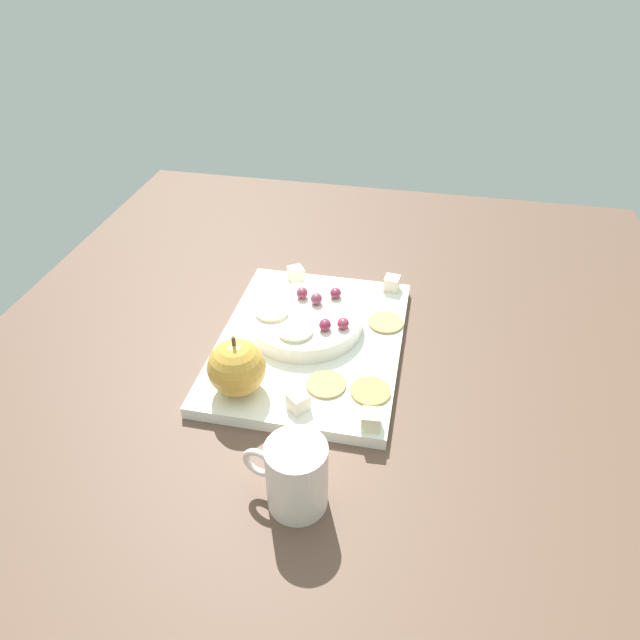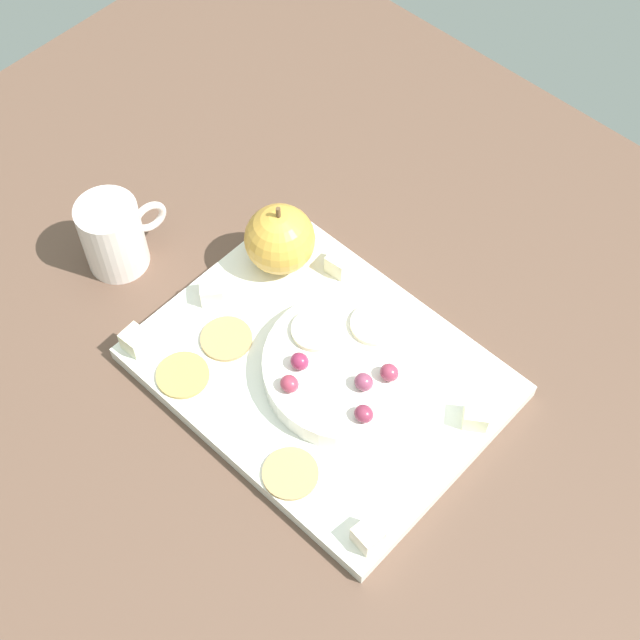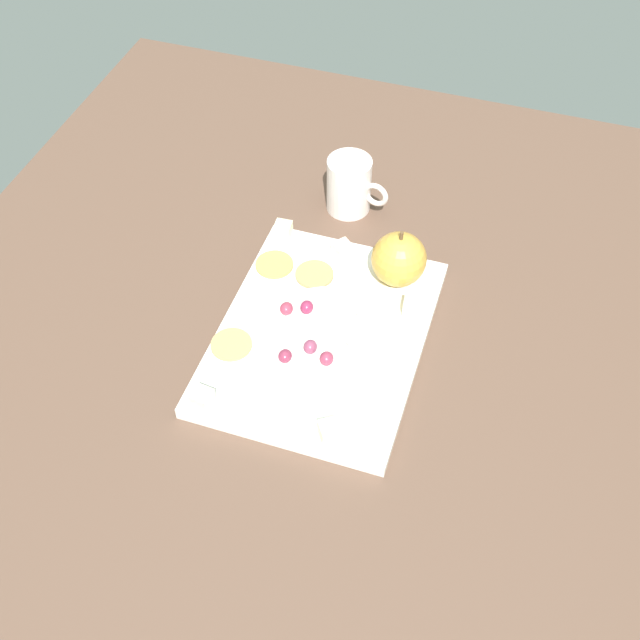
{
  "view_description": "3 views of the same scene",
  "coord_description": "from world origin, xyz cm",
  "views": [
    {
      "loc": [
        63.63,
        11.24,
        58.81
      ],
      "look_at": [
        -2.92,
        -2.47,
        8.11
      ],
      "focal_mm": 32.66,
      "sensor_mm": 36.0,
      "label": 1
    },
    {
      "loc": [
        -33.53,
        31.03,
        86.54
      ],
      "look_at": [
        1.29,
        -6.22,
        8.91
      ],
      "focal_mm": 52.17,
      "sensor_mm": 36.0,
      "label": 2
    },
    {
      "loc": [
        -63.78,
        -23.72,
        85.18
      ],
      "look_at": [
        -2.69,
        -3.75,
        9.74
      ],
      "focal_mm": 44.22,
      "sensor_mm": 36.0,
      "label": 3
    }
  ],
  "objects": [
    {
      "name": "apple_stem",
      "position": [
        11.07,
        -10.48,
        13.91
      ],
      "size": [
        0.5,
        0.5,
        1.2
      ],
      "primitive_type": "cylinder",
      "color": "brown",
      "rests_on": "apple_whole"
    },
    {
      "name": "serving_dish",
      "position": [
        -3.78,
        -5.01,
        6.99
      ],
      "size": [
        17.18,
        17.18,
        2.5
      ],
      "primitive_type": "cylinder",
      "color": "white",
      "rests_on": "platter"
    },
    {
      "name": "grape_1",
      "position": [
        -7.8,
        -6.27,
        9.11
      ],
      "size": [
        1.89,
        1.7,
        1.73
      ],
      "primitive_type": "ellipsoid",
      "color": "#95344C",
      "rests_on": "serving_dish"
    },
    {
      "name": "cup",
      "position": [
        25.15,
        0.66,
        8.34
      ],
      "size": [
        6.71,
        9.85,
        8.76
      ],
      "color": "silver",
      "rests_on": "table"
    },
    {
      "name": "apple_slice_0",
      "position": [
        -2.91,
        -9.74,
        8.54
      ],
      "size": [
        4.9,
        4.9,
        0.6
      ],
      "primitive_type": "cylinder",
      "color": "#F4E6BC",
      "rests_on": "serving_dish"
    },
    {
      "name": "grape_0",
      "position": [
        -1.61,
        1.16,
        9.03
      ],
      "size": [
        1.89,
        1.7,
        1.57
      ],
      "primitive_type": "ellipsoid",
      "color": "#9A3349",
      "rests_on": "serving_dish"
    },
    {
      "name": "grape_3",
      "position": [
        -0.63,
        -1.28,
        9.1
      ],
      "size": [
        1.89,
        1.7,
        1.71
      ],
      "primitive_type": "ellipsoid",
      "color": "#8D2749",
      "rests_on": "serving_dish"
    },
    {
      "name": "apple_whole",
      "position": [
        11.07,
        -10.48,
        9.53
      ],
      "size": [
        7.57,
        7.57,
        7.57
      ],
      "primitive_type": "sphere",
      "color": "gold",
      "rests_on": "platter"
    },
    {
      "name": "table",
      "position": [
        0.0,
        0.0,
        1.98
      ],
      "size": [
        119.94,
        107.27,
        3.96
      ],
      "primitive_type": "cube",
      "color": "brown",
      "rests_on": "ground"
    },
    {
      "name": "cheese_cube_3",
      "position": [
        14.14,
        7.4,
        6.92
      ],
      "size": [
        2.49,
        2.49,
        2.35
      ],
      "primitive_type": "cube",
      "rotation": [
        0.0,
        0.0,
        0.06
      ],
      "color": "#ECEBBE",
      "rests_on": "platter"
    },
    {
      "name": "platter",
      "position": [
        -1.27,
        -3.57,
        4.85
      ],
      "size": [
        34.5,
        26.26,
        1.78
      ],
      "primitive_type": "cube",
      "color": "white",
      "rests_on": "table"
    },
    {
      "name": "cheese_cube_1",
      "position": [
        5.64,
        -13.9,
        6.92
      ],
      "size": [
        2.58,
        2.58,
        2.35
      ],
      "primitive_type": "cube",
      "rotation": [
        0.0,
        0.0,
        0.1
      ],
      "color": "#EDE6BE",
      "rests_on": "platter"
    },
    {
      "name": "grape_2",
      "position": [
        -6.7,
        -3.8,
        9.12
      ],
      "size": [
        1.89,
        1.7,
        1.76
      ],
      "primitive_type": "ellipsoid",
      "color": "#893C58",
      "rests_on": "serving_dish"
    },
    {
      "name": "cracker_1",
      "position": [
        8.14,
        6.55,
        5.94
      ],
      "size": [
        5.35,
        5.35,
        0.4
      ],
      "primitive_type": "cylinder",
      "color": "tan",
      "rests_on": "platter"
    },
    {
      "name": "cracker_2",
      "position": [
        8.07,
        0.6,
        5.94
      ],
      "size": [
        5.35,
        5.35,
        0.4
      ],
      "primitive_type": "cylinder",
      "color": "tan",
      "rests_on": "platter"
    },
    {
      "name": "apple_slice_1",
      "position": [
        0.95,
        -5.2,
        8.54
      ],
      "size": [
        4.9,
        4.9,
        0.6
      ],
      "primitive_type": "cylinder",
      "color": "beige",
      "rests_on": "serving_dish"
    },
    {
      "name": "cheese_cube_4",
      "position": [
        12.89,
        -2.01,
        6.92
      ],
      "size": [
        3.31,
        3.31,
        2.35
      ],
      "primitive_type": "cube",
      "rotation": [
        0.0,
        0.0,
        0.87
      ],
      "color": "#F9E7D0",
      "rests_on": "platter"
    },
    {
      "name": "cheese_cube_2",
      "position": [
        -16.65,
        6.68,
        6.92
      ],
      "size": [
        2.62,
        2.62,
        2.35
      ],
      "primitive_type": "cube",
      "rotation": [
        0.0,
        0.0,
        1.45
      ],
      "color": "#F6E3C5",
      "rests_on": "platter"
    },
    {
      "name": "cracker_0",
      "position": [
        -7.11,
        6.83,
        5.94
      ],
      "size": [
        5.35,
        5.35,
        0.4
      ],
      "primitive_type": "cylinder",
      "color": "tan",
      "rests_on": "platter"
    },
    {
      "name": "grape_4",
      "position": [
        -8.95,
        -1.29,
        9.03
      ],
      "size": [
        1.89,
        1.7,
        1.57
      ],
      "primitive_type": "ellipsoid",
      "color": "#822C45",
      "rests_on": "serving_dish"
    },
    {
      "name": "cheese_cube_0",
      "position": [
        -16.31,
        -9.37,
        6.92
      ],
      "size": [
        3.26,
        3.26,
        2.35
      ],
      "primitive_type": "cube",
      "rotation": [
        0.0,
        0.0,
        0.6
      ],
      "color": "#F4F3C0",
      "rests_on": "platter"
    }
  ]
}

